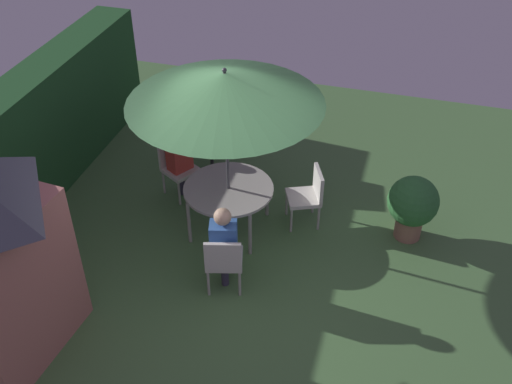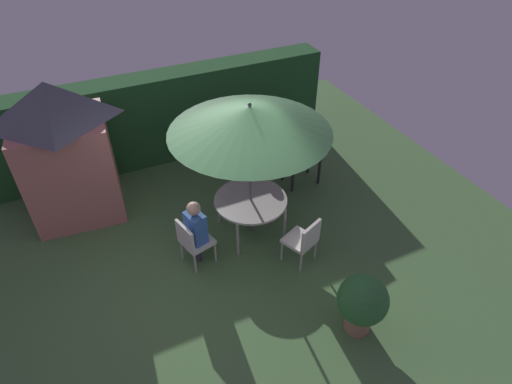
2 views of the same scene
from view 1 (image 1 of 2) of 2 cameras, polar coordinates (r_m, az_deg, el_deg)
ground_plane at (r=8.44m, az=-1.22°, el=-6.75°), size 11.00×11.00×0.00m
hedge_backdrop at (r=9.28m, az=-22.45°, el=2.20°), size 7.39×0.65×1.92m
patio_table at (r=8.60m, az=-2.58°, el=0.11°), size 1.27×1.27×0.73m
patio_umbrella at (r=7.73m, az=-2.91°, el=9.66°), size 2.55×2.55×2.56m
bbq_grill at (r=9.98m, az=-4.83°, el=6.96°), size 0.77×0.61×1.20m
chair_near_shed at (r=9.48m, az=-7.39°, el=2.62°), size 0.63×0.64×0.90m
chair_far_side at (r=7.77m, az=-3.02°, el=-6.29°), size 0.57×0.57×0.90m
chair_toward_hedge at (r=8.83m, az=4.98°, el=-0.13°), size 0.61×0.61×0.90m
potted_plant_by_shed at (r=8.79m, az=14.40°, el=-1.11°), size 0.72×0.72×0.99m
person_in_red at (r=9.28m, az=-7.20°, el=3.73°), size 0.42×0.38×1.26m
person_in_blue at (r=7.65m, az=-3.05°, el=-4.43°), size 0.32×0.39×1.26m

